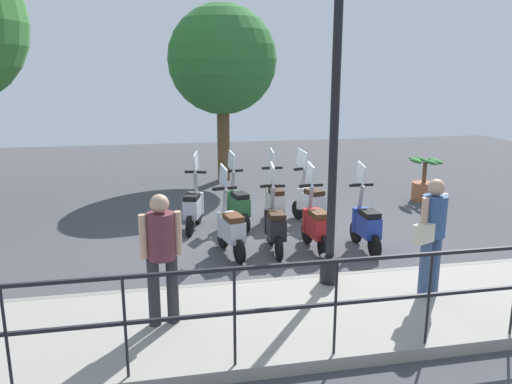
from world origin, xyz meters
The scene contains 16 objects.
ground_plane centered at (0.00, 0.00, 0.00)m, with size 28.00×28.00×0.00m, color #424247.
promenade_walkway centered at (-3.15, 0.00, 0.07)m, with size 2.20×20.00×0.15m.
fence_railing centered at (-4.20, 0.00, 0.89)m, with size 0.04×16.03×1.07m.
lamp_post_near centered at (-2.40, -0.05, 2.20)m, with size 0.26×0.90×4.59m.
pedestrian_with_bag centered at (-3.04, -1.22, 1.08)m, with size 0.48×0.60×1.59m.
pedestrian_distant centered at (-3.17, 2.29, 1.08)m, with size 0.36×0.49×1.59m.
tree_distant centered at (5.65, 0.38, 3.43)m, with size 3.06×3.06×4.99m.
potted_palm centered at (2.25, -4.14, 0.45)m, with size 1.06×0.66×1.05m.
scooter_near_0 centered at (-0.85, -1.27, 0.48)m, with size 1.23×0.44×1.54m.
scooter_near_1 centered at (-0.72, -0.38, 0.48)m, with size 1.23×0.44×1.54m.
scooter_near_2 centered at (-0.63, 0.33, 0.48)m, with size 1.23×0.44×1.54m.
scooter_near_3 centered at (-0.64, 1.11, 0.48)m, with size 1.22×0.49×1.54m.
scooter_far_0 centered at (0.87, -0.78, 0.48)m, with size 1.20×0.55×1.54m.
scooter_far_1 centered at (1.06, -0.07, 0.48)m, with size 1.23×0.44×1.54m.
scooter_far_2 centered at (0.91, 0.74, 0.48)m, with size 1.22×0.48×1.54m.
scooter_far_3 centered at (0.95, 1.62, 0.48)m, with size 1.20×0.54×1.54m.
Camera 1 is at (-8.73, 2.29, 3.06)m, focal length 35.00 mm.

